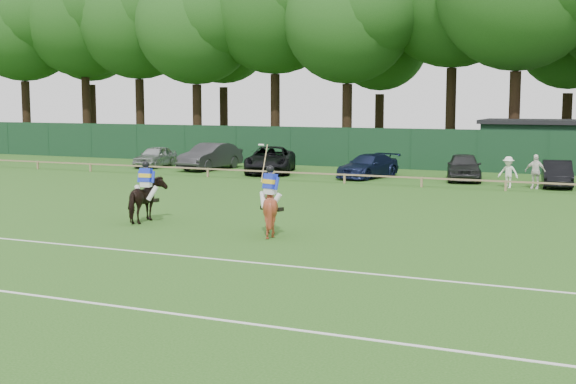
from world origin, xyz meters
The scene contains 18 objects.
ground centered at (0.00, 0.00, 0.00)m, with size 160.00×160.00×0.00m, color #1E4C14.
horse_dark centered at (-5.14, 3.51, 0.79)m, with size 0.85×1.86×1.57m, color black.
horse_chestnut centered at (-0.13, 3.03, 0.82)m, with size 1.32×1.49×1.64m, color maroon.
sedan_silver centered at (-17.21, 22.18, 0.66)m, with size 1.56×3.88×1.32m, color #A4A7A9.
sedan_grey centered at (-13.14, 22.02, 0.80)m, with size 1.69×4.85×1.60m, color #2F2F32.
suv_black centered at (-8.80, 21.44, 0.77)m, with size 2.54×5.51×1.53m, color black.
sedan_navy centered at (-2.78, 21.17, 0.64)m, with size 1.80×4.43×1.28m, color #121A38.
hatch_grey centered at (2.27, 21.92, 0.73)m, with size 1.72×4.27×1.45m, color #292A2B.
estate_black centered at (7.02, 20.89, 0.64)m, with size 1.35×3.89×1.28m, color black.
spectator_left centered at (4.91, 19.35, 0.76)m, with size 0.99×0.57×1.53m, color white.
spectator_mid centered at (6.14, 19.49, 0.83)m, with size 0.97×0.41×1.66m, color white.
rider_dark centered at (-5.14, 3.49, 1.50)m, with size 0.93×0.43×1.41m.
rider_chestnut centered at (-0.14, 3.02, 1.56)m, with size 0.92×0.73×2.05m.
pitch_lines centered at (0.00, -3.50, 0.01)m, with size 60.00×5.10×0.01m.
pitch_rail centered at (0.00, 18.00, 0.45)m, with size 62.10×0.10×0.50m.
perimeter_fence centered at (0.00, 27.00, 1.25)m, with size 92.08×0.08×2.50m.
utility_shed centered at (6.00, 30.00, 1.54)m, with size 8.40×4.40×3.04m.
tree_row centered at (2.00, 35.00, 0.00)m, with size 96.00×12.00×21.00m, color #26561C, non-canonical shape.
Camera 1 is at (10.18, -18.82, 4.30)m, focal length 48.00 mm.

